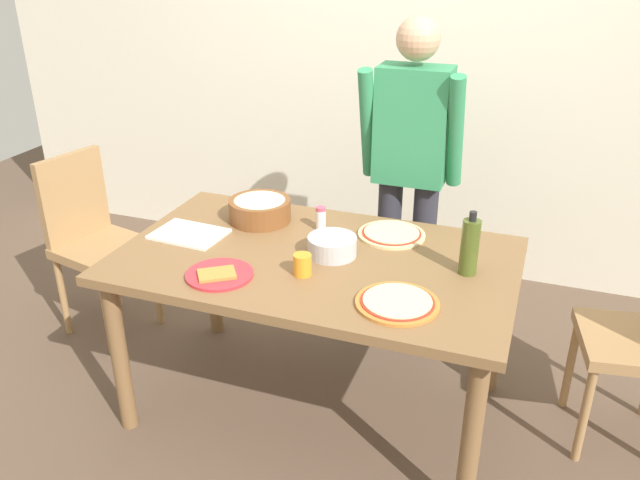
# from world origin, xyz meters

# --- Properties ---
(ground) EXTENTS (8.00, 8.00, 0.00)m
(ground) POSITION_xyz_m (0.00, 0.00, 0.00)
(ground) COLOR brown
(wall_back) EXTENTS (5.60, 0.10, 2.60)m
(wall_back) POSITION_xyz_m (0.00, 1.60, 1.30)
(wall_back) COLOR silver
(wall_back) RESTS_ON ground
(dining_table) EXTENTS (1.60, 0.96, 0.76)m
(dining_table) POSITION_xyz_m (0.00, 0.00, 0.67)
(dining_table) COLOR brown
(dining_table) RESTS_ON ground
(person_cook) EXTENTS (0.49, 0.25, 1.62)m
(person_cook) POSITION_xyz_m (0.21, 0.76, 0.94)
(person_cook) COLOR #2D2D38
(person_cook) RESTS_ON ground
(chair_wooden_left) EXTENTS (0.48, 0.48, 0.95)m
(chair_wooden_left) POSITION_xyz_m (-1.32, 0.25, 0.54)
(chair_wooden_left) COLOR #A37A4C
(chair_wooden_left) RESTS_ON ground
(pizza_raw_on_board) EXTENTS (0.29, 0.29, 0.02)m
(pizza_raw_on_board) POSITION_xyz_m (0.24, 0.29, 0.77)
(pizza_raw_on_board) COLOR beige
(pizza_raw_on_board) RESTS_ON dining_table
(pizza_cooked_on_tray) EXTENTS (0.30, 0.30, 0.02)m
(pizza_cooked_on_tray) POSITION_xyz_m (0.40, -0.26, 0.77)
(pizza_cooked_on_tray) COLOR #C67A33
(pizza_cooked_on_tray) RESTS_ON dining_table
(plate_with_slice) EXTENTS (0.26, 0.26, 0.02)m
(plate_with_slice) POSITION_xyz_m (-0.29, -0.29, 0.77)
(plate_with_slice) COLOR red
(plate_with_slice) RESTS_ON dining_table
(popcorn_bowl) EXTENTS (0.28, 0.28, 0.11)m
(popcorn_bowl) POSITION_xyz_m (-0.36, 0.25, 0.82)
(popcorn_bowl) COLOR brown
(popcorn_bowl) RESTS_ON dining_table
(mixing_bowl_steel) EXTENTS (0.20, 0.20, 0.08)m
(mixing_bowl_steel) POSITION_xyz_m (0.06, 0.03, 0.80)
(mixing_bowl_steel) COLOR #B7B7BC
(mixing_bowl_steel) RESTS_ON dining_table
(olive_oil_bottle) EXTENTS (0.07, 0.07, 0.26)m
(olive_oil_bottle) POSITION_xyz_m (0.60, 0.06, 0.87)
(olive_oil_bottle) COLOR #47561E
(olive_oil_bottle) RESTS_ON dining_table
(cup_orange) EXTENTS (0.07, 0.07, 0.08)m
(cup_orange) POSITION_xyz_m (0.01, -0.16, 0.80)
(cup_orange) COLOR orange
(cup_orange) RESTS_ON dining_table
(salt_shaker) EXTENTS (0.04, 0.04, 0.11)m
(salt_shaker) POSITION_xyz_m (-0.07, 0.25, 0.81)
(salt_shaker) COLOR white
(salt_shaker) RESTS_ON dining_table
(cutting_board_white) EXTENTS (0.31, 0.24, 0.01)m
(cutting_board_white) POSITION_xyz_m (-0.59, 0.00, 0.77)
(cutting_board_white) COLOR white
(cutting_board_white) RESTS_ON dining_table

